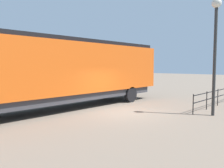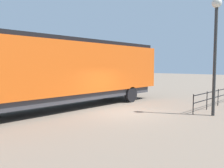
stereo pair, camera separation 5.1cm
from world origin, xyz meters
TOP-DOWN VIEW (x-y plane):
  - ground_plane at (0.00, 0.00)m, footprint 120.00×120.00m
  - locomotive at (-3.48, -1.25)m, footprint 3.07×15.32m
  - lamp_post at (3.89, 2.51)m, footprint 0.49×0.49m
  - platform_fence at (3.02, 5.83)m, footprint 0.05×7.66m

SIDE VIEW (x-z plane):
  - ground_plane at x=0.00m, z-range 0.00..0.00m
  - platform_fence at x=3.02m, z-range 0.16..1.26m
  - locomotive at x=-3.48m, z-range 0.25..4.45m
  - lamp_post at x=3.89m, z-range 1.14..7.16m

